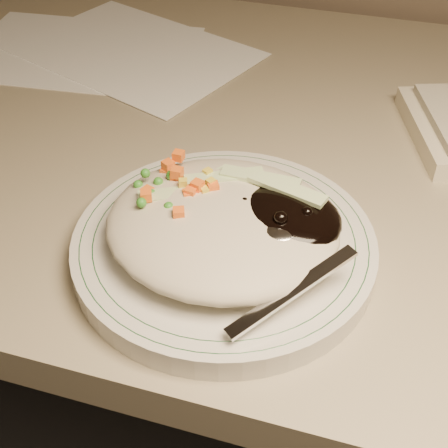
# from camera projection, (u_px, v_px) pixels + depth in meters

# --- Properties ---
(desk) EXTENTS (1.40, 0.70, 0.74)m
(desk) POSITION_uv_depth(u_px,v_px,m) (327.00, 274.00, 0.80)
(desk) COLOR gray
(desk) RESTS_ON ground
(plate) EXTENTS (0.26, 0.26, 0.02)m
(plate) POSITION_uv_depth(u_px,v_px,m) (224.00, 247.00, 0.53)
(plate) COLOR silver
(plate) RESTS_ON desk
(plate_rim) EXTENTS (0.24, 0.24, 0.00)m
(plate_rim) POSITION_uv_depth(u_px,v_px,m) (224.00, 238.00, 0.52)
(plate_rim) COLOR #144723
(plate_rim) RESTS_ON plate
(meal) EXTENTS (0.21, 0.19, 0.05)m
(meal) POSITION_uv_depth(u_px,v_px,m) (229.00, 220.00, 0.51)
(meal) COLOR #B0A78F
(meal) RESTS_ON plate
(papers) EXTENTS (0.41, 0.30, 0.00)m
(papers) POSITION_uv_depth(u_px,v_px,m) (107.00, 51.00, 0.83)
(papers) COLOR white
(papers) RESTS_ON desk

